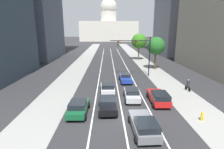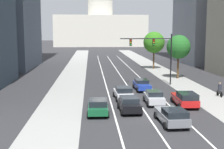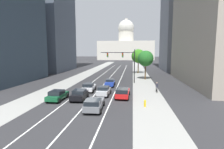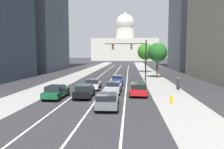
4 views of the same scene
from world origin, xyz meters
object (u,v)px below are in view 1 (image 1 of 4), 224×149
Objects in this scene: car_gray at (144,125)px; car_blue at (125,78)px; car_silver at (132,94)px; street_tree_far_right at (156,46)px; capitol_building at (109,28)px; traffic_signal_mast at (138,49)px; car_white at (107,88)px; car_black at (108,104)px; car_red at (159,97)px; street_tree_mid_right at (139,41)px; fire_hydrant at (202,116)px; car_green at (78,107)px; cyclist at (188,85)px.

car_blue is at bearing -2.04° from car_gray.
car_blue is (-0.00, 8.10, -0.02)m from car_silver.
capitol_building is at bearing 94.58° from street_tree_far_right.
car_silver is 13.11m from traffic_signal_mast.
car_white is at bearing -124.84° from street_tree_far_right.
car_silver is 4.35m from car_black.
capitol_building reaches higher than car_gray.
car_white is 5.70m from car_black.
car_red is 33.03m from street_tree_mid_right.
fire_hydrant is at bearing -133.88° from car_white.
traffic_signal_mast reaches higher than car_gray.
capitol_building is 115.89m from street_tree_far_right.
car_green reaches higher than car_blue.
car_white is 12.24m from fire_hydrant.
capitol_building is 11.36× the size of car_white.
car_silver is 0.54× the size of traffic_signal_mast.
car_black is at bearing -77.72° from car_green.
cyclist is 28.48m from street_tree_mid_right.
car_white reaches higher than fire_hydrant.
cyclist is at bearing -120.36° from car_blue.
fire_hydrant is at bearing -93.81° from street_tree_far_right.
fire_hydrant is (7.67, -138.93, -10.42)m from capitol_building.
traffic_signal_mast is (2.67, 3.94, 4.46)m from car_blue.
street_tree_mid_right is (3.24, 32.53, 4.70)m from car_red.
street_tree_mid_right is (12.44, 35.02, 4.75)m from car_green.
car_black reaches higher than fire_hydrant.
car_blue is at bearing 114.33° from fire_hydrant.
fire_hydrant is at bearing -130.03° from car_silver.
traffic_signal_mast is at bearing -100.66° from street_tree_mid_right.
car_silver is (3.06, -2.62, -0.01)m from car_white.
traffic_signal_mast reaches higher than car_red.
car_green is 0.55× the size of street_tree_mid_right.
cyclist is 0.22× the size of street_tree_mid_right.
car_white is 11.89m from traffic_signal_mast.
traffic_signal_mast is (-0.39, 13.25, 4.39)m from car_red.
car_red is 0.61× the size of street_tree_mid_right.
car_green is 26.18m from street_tree_far_right.
car_green is (-6.14, -11.79, 0.01)m from car_blue.
street_tree_far_right is at bearing -21.42° from car_silver.
car_red is at bearing -163.36° from car_blue.
car_gray is at bearing -97.78° from traffic_signal_mast.
traffic_signal_mast is (5.74, 15.13, 4.42)m from car_black.
traffic_signal_mast reaches higher than fire_hydrant.
traffic_signal_mast is 11.45m from cyclist.
car_white is 6.28m from car_blue.
car_red reaches higher than car_black.
car_white is 1.01× the size of car_silver.
street_tree_far_right is at bearing 3.50° from cyclist.
car_white reaches higher than car_blue.
car_red is 1.00× the size of car_gray.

